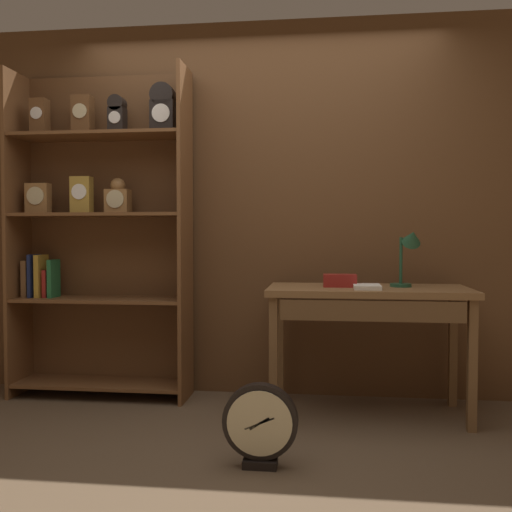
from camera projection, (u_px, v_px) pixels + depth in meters
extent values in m
plane|color=brown|center=(228.00, 468.00, 2.71)|extent=(10.00, 10.00, 0.00)
cube|color=brown|center=(260.00, 209.00, 3.98)|extent=(4.80, 0.05, 2.60)
cube|color=brown|center=(18.00, 234.00, 3.95)|extent=(0.02, 0.35, 2.24)
cube|color=brown|center=(185.00, 234.00, 3.81)|extent=(0.03, 0.35, 2.24)
cube|color=brown|center=(109.00, 234.00, 4.05)|extent=(1.22, 0.01, 2.24)
cube|color=brown|center=(102.00, 383.00, 3.92)|extent=(1.17, 0.33, 0.02)
cube|color=brown|center=(101.00, 300.00, 3.90)|extent=(1.17, 0.33, 0.02)
cube|color=brown|center=(100.00, 215.00, 3.87)|extent=(1.17, 0.33, 0.02)
cube|color=brown|center=(99.00, 136.00, 3.85)|extent=(1.17, 0.33, 0.02)
cube|color=brown|center=(40.00, 117.00, 3.91)|extent=(0.11, 0.09, 0.25)
cylinder|color=silver|center=(36.00, 113.00, 3.86)|extent=(0.08, 0.01, 0.08)
cube|color=olive|center=(38.00, 198.00, 3.91)|extent=(0.16, 0.08, 0.21)
cylinder|color=#C6B78C|center=(35.00, 196.00, 3.87)|extent=(0.12, 0.01, 0.12)
cube|color=brown|center=(83.00, 116.00, 3.88)|extent=(0.13, 0.10, 0.27)
cylinder|color=#C6B78C|center=(80.00, 111.00, 3.83)|extent=(0.10, 0.01, 0.10)
cube|color=#B28C38|center=(82.00, 195.00, 3.87)|extent=(0.14, 0.08, 0.25)
cylinder|color=white|center=(79.00, 192.00, 3.83)|extent=(0.11, 0.01, 0.11)
cube|color=black|center=(117.00, 121.00, 3.84)|extent=(0.11, 0.10, 0.17)
cylinder|color=black|center=(117.00, 104.00, 3.83)|extent=(0.11, 0.10, 0.11)
cylinder|color=silver|center=(114.00, 117.00, 3.78)|extent=(0.08, 0.01, 0.08)
cube|color=olive|center=(118.00, 201.00, 3.87)|extent=(0.16, 0.11, 0.16)
sphere|color=olive|center=(118.00, 185.00, 3.87)|extent=(0.10, 0.10, 0.10)
cylinder|color=#C6B78C|center=(115.00, 199.00, 3.81)|extent=(0.12, 0.01, 0.12)
cube|color=black|center=(163.00, 117.00, 3.82)|extent=(0.16, 0.10, 0.22)
cylinder|color=black|center=(163.00, 95.00, 3.81)|extent=(0.16, 0.10, 0.16)
cylinder|color=white|center=(161.00, 113.00, 3.76)|extent=(0.12, 0.01, 0.12)
cube|color=brown|center=(28.00, 279.00, 3.96)|extent=(0.04, 0.13, 0.26)
cube|color=#19234C|center=(34.00, 276.00, 3.95)|extent=(0.02, 0.16, 0.30)
cube|color=#B78C2D|center=(41.00, 276.00, 3.95)|extent=(0.03, 0.15, 0.30)
cube|color=maroon|center=(48.00, 283.00, 3.95)|extent=(0.03, 0.13, 0.19)
cube|color=#236638|center=(54.00, 278.00, 3.93)|extent=(0.03, 0.14, 0.26)
cube|color=brown|center=(368.00, 290.00, 3.49)|extent=(1.23, 0.59, 0.04)
cube|color=brown|center=(273.00, 360.00, 3.34)|extent=(0.05, 0.05, 0.75)
cube|color=brown|center=(472.00, 366.00, 3.20)|extent=(0.05, 0.05, 0.75)
cube|color=brown|center=(280.00, 345.00, 3.82)|extent=(0.05, 0.05, 0.75)
cube|color=brown|center=(453.00, 349.00, 3.68)|extent=(0.05, 0.05, 0.75)
cube|color=brown|center=(372.00, 311.00, 3.23)|extent=(1.05, 0.03, 0.12)
cylinder|color=#1E472D|center=(401.00, 285.00, 3.53)|extent=(0.13, 0.13, 0.02)
cylinder|color=#1E472D|center=(401.00, 260.00, 3.52)|extent=(0.02, 0.02, 0.29)
cone|color=#1E472D|center=(412.00, 237.00, 3.46)|extent=(0.12, 0.15, 0.15)
cube|color=maroon|center=(340.00, 281.00, 3.52)|extent=(0.21, 0.12, 0.08)
cube|color=silver|center=(367.00, 287.00, 3.39)|extent=(0.16, 0.22, 0.02)
cube|color=black|center=(260.00, 463.00, 2.72)|extent=(0.16, 0.11, 0.04)
cylinder|color=black|center=(260.00, 421.00, 2.72)|extent=(0.37, 0.06, 0.37)
cylinder|color=#C6B78C|center=(259.00, 423.00, 2.68)|extent=(0.31, 0.01, 0.31)
cube|color=black|center=(259.00, 424.00, 2.68)|extent=(0.10, 0.01, 0.07)
cube|color=black|center=(259.00, 424.00, 2.68)|extent=(0.14, 0.01, 0.07)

